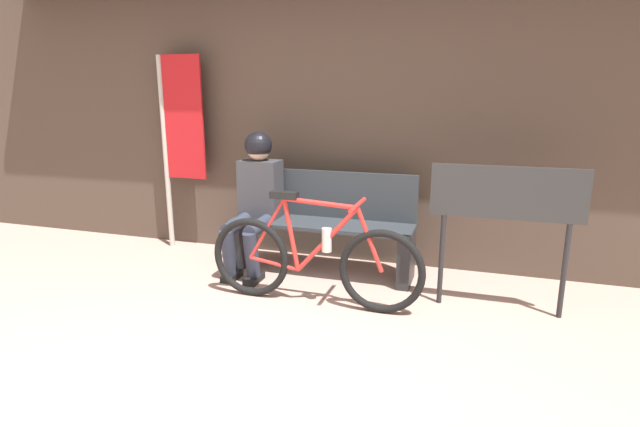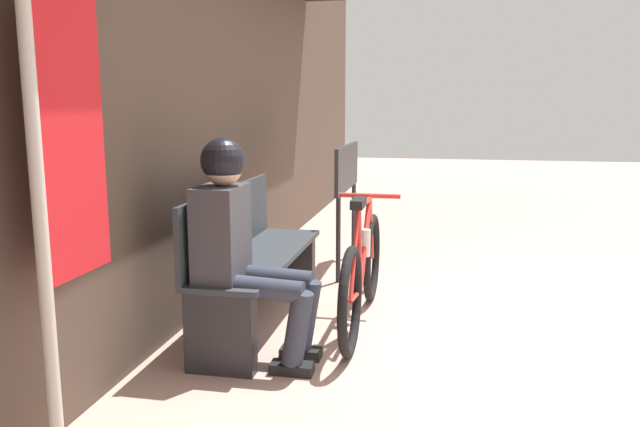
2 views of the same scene
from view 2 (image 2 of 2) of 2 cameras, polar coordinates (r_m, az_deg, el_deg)
ground_plane at (r=3.95m, az=25.92°, el=-11.03°), size 24.00×24.00×0.00m
storefront_wall at (r=3.91m, az=-12.77°, el=14.39°), size 12.00×0.56×3.20m
park_bench_near at (r=3.84m, az=-6.19°, el=-4.46°), size 1.53×0.42×0.85m
bicycle at (r=3.85m, az=3.90°, el=-5.32°), size 1.59×0.40×0.82m
person_seated at (r=3.22m, az=-7.36°, el=-2.04°), size 0.34×0.62×1.18m
banner_pole at (r=2.46m, az=-22.53°, el=4.54°), size 0.45×0.05×1.83m
signboard at (r=5.04m, az=2.48°, el=3.45°), size 1.00×0.04×1.02m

